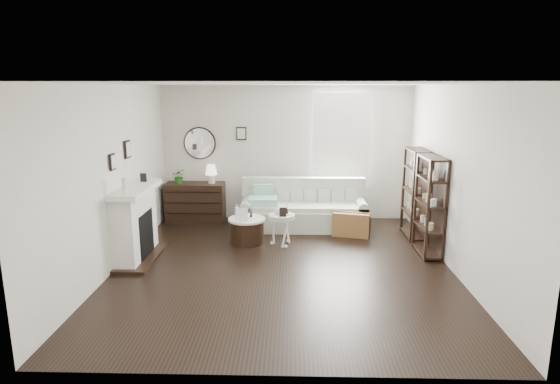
{
  "coord_description": "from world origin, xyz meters",
  "views": [
    {
      "loc": [
        0.14,
        -6.66,
        2.65
      ],
      "look_at": [
        -0.07,
        0.8,
        0.98
      ],
      "focal_mm": 30.0,
      "sensor_mm": 36.0,
      "label": 1
    }
  ],
  "objects_px": {
    "sofa": "(304,212)",
    "drum_table": "(247,230)",
    "pedestal_table": "(282,217)",
    "dresser": "(195,202)"
  },
  "relations": [
    {
      "from": "drum_table",
      "to": "pedestal_table",
      "type": "relative_size",
      "value": 1.18
    },
    {
      "from": "drum_table",
      "to": "pedestal_table",
      "type": "bearing_deg",
      "value": -9.65
    },
    {
      "from": "sofa",
      "to": "drum_table",
      "type": "height_order",
      "value": "sofa"
    },
    {
      "from": "sofa",
      "to": "drum_table",
      "type": "xyz_separation_m",
      "value": [
        -1.0,
        -0.98,
        -0.08
      ]
    },
    {
      "from": "drum_table",
      "to": "dresser",
      "type": "bearing_deg",
      "value": 130.53
    },
    {
      "from": "dresser",
      "to": "drum_table",
      "type": "relative_size",
      "value": 1.83
    },
    {
      "from": "pedestal_table",
      "to": "drum_table",
      "type": "bearing_deg",
      "value": 170.35
    },
    {
      "from": "sofa",
      "to": "dresser",
      "type": "height_order",
      "value": "sofa"
    },
    {
      "from": "pedestal_table",
      "to": "dresser",
      "type": "bearing_deg",
      "value": 140.35
    },
    {
      "from": "dresser",
      "to": "drum_table",
      "type": "distance_m",
      "value": 1.82
    }
  ]
}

